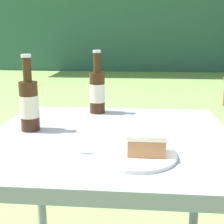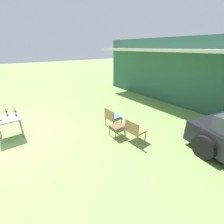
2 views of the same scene
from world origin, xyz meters
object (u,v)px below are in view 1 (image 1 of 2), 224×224
object	(u,v)px
cake_on_plate	(140,149)
cola_bottle_far	(29,104)
patio_table	(109,157)
cola_bottle_near	(97,91)

from	to	relation	value
cake_on_plate	cola_bottle_far	distance (m)	0.42
patio_table	cola_bottle_far	xyz separation A→B (m)	(-0.27, 0.03, 0.17)
cake_on_plate	cola_bottle_far	world-z (taller)	cola_bottle_far
cola_bottle_near	cola_bottle_far	distance (m)	0.32
patio_table	cola_bottle_far	size ratio (longest dim) A/B	3.10
cake_on_plate	cola_bottle_far	xyz separation A→B (m)	(-0.37, 0.20, 0.07)
cake_on_plate	cola_bottle_near	xyz separation A→B (m)	(-0.17, 0.45, 0.07)
cake_on_plate	cola_bottle_far	size ratio (longest dim) A/B	0.87
cola_bottle_near	cake_on_plate	bearing A→B (deg)	-69.01
patio_table	cola_bottle_far	world-z (taller)	cola_bottle_far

